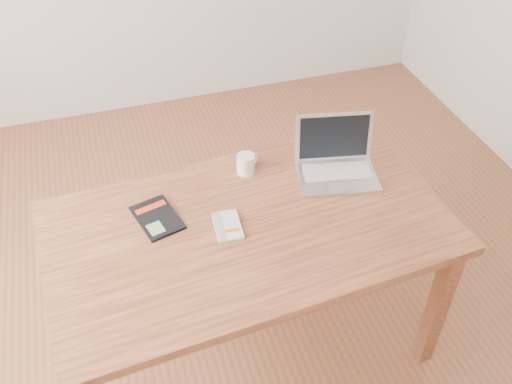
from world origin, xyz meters
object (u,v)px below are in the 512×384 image
object	(u,v)px
white_guidebook	(228,226)
coffee_mug	(246,163)
desk	(248,241)
black_guidebook	(157,218)
laptop	(336,162)

from	to	relation	value
white_guidebook	coffee_mug	xyz separation A→B (m)	(0.16, 0.30, 0.04)
desk	coffee_mug	world-z (taller)	coffee_mug
desk	white_guidebook	size ratio (longest dim) A/B	9.59
coffee_mug	white_guidebook	bearing A→B (deg)	-147.49
desk	white_guidebook	distance (m)	0.12
coffee_mug	desk	bearing A→B (deg)	-134.30
black_guidebook	laptop	distance (m)	0.77
black_guidebook	laptop	bearing A→B (deg)	-9.91
desk	black_guidebook	xyz separation A→B (m)	(-0.32, 0.13, 0.10)
desk	coffee_mug	size ratio (longest dim) A/B	15.01
white_guidebook	coffee_mug	size ratio (longest dim) A/B	1.56
black_guidebook	coffee_mug	xyz separation A→B (m)	(0.41, 0.17, 0.04)
black_guidebook	coffee_mug	bearing A→B (deg)	8.55
black_guidebook	white_guidebook	bearing A→B (deg)	-41.63
white_guidebook	coffee_mug	bearing A→B (deg)	65.22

